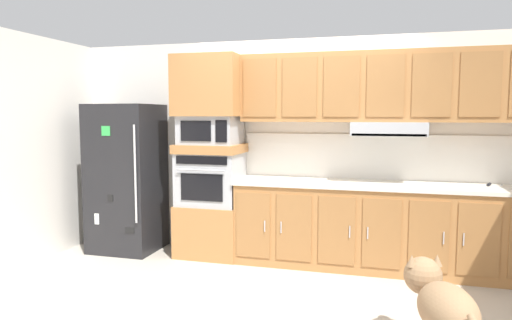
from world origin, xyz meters
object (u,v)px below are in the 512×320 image
at_px(refrigerator, 127,178).
at_px(microwave, 211,130).
at_px(screwdriver, 490,184).
at_px(built_in_oven, 211,178).
at_px(dog, 441,304).

height_order(refrigerator, microwave, refrigerator).
xyz_separation_m(microwave, screwdriver, (2.97, 0.11, -0.53)).
relative_size(microwave, screwdriver, 4.03).
distance_m(built_in_oven, screwdriver, 2.97).
relative_size(refrigerator, built_in_oven, 2.51).
relative_size(refrigerator, microwave, 2.73).
bearing_deg(screwdriver, microwave, -177.91).
bearing_deg(dog, screwdriver, -37.10).
bearing_deg(refrigerator, dog, -28.45).
height_order(refrigerator, screwdriver, refrigerator).
relative_size(refrigerator, dog, 1.76).
xyz_separation_m(refrigerator, screwdriver, (4.03, 0.18, 0.05)).
distance_m(built_in_oven, dog, 3.02).
bearing_deg(refrigerator, built_in_oven, 3.65).
xyz_separation_m(screwdriver, dog, (-0.66, -2.00, -0.51)).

